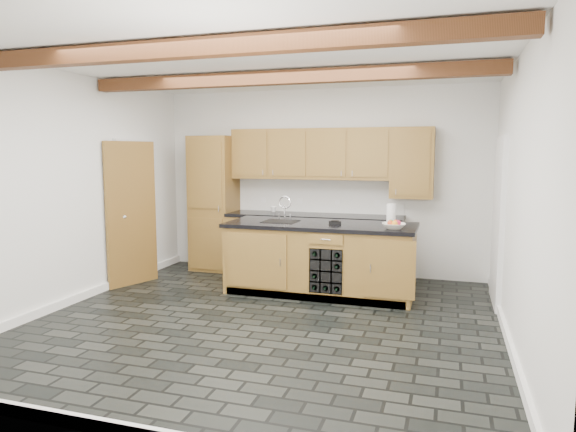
# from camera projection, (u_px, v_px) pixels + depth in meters

# --- Properties ---
(ground) EXTENTS (5.00, 5.00, 0.00)m
(ground) POSITION_uv_depth(u_px,v_px,m) (265.00, 321.00, 5.66)
(ground) COLOR black
(ground) RESTS_ON ground
(room_shell) EXTENTS (5.01, 5.00, 5.00)m
(room_shell) POSITION_uv_depth(u_px,v_px,m) (273.00, 180.00, 6.00)
(room_shell) COLOR white
(room_shell) RESTS_ON ground
(back_cabinetry) EXTENTS (3.65, 0.62, 2.20)m
(back_cabinetry) POSITION_uv_depth(u_px,v_px,m) (292.00, 210.00, 7.77)
(back_cabinetry) COLOR olive
(back_cabinetry) RESTS_ON ground
(island) EXTENTS (2.48, 0.96, 0.93)m
(island) POSITION_uv_depth(u_px,v_px,m) (321.00, 258.00, 6.73)
(island) COLOR olive
(island) RESTS_ON ground
(faucet) EXTENTS (0.45, 0.40, 0.34)m
(faucet) POSITION_uv_depth(u_px,v_px,m) (281.00, 219.00, 6.88)
(faucet) COLOR black
(faucet) RESTS_ON island
(kitchen_scale) EXTENTS (0.17, 0.12, 0.05)m
(kitchen_scale) POSITION_uv_depth(u_px,v_px,m) (335.00, 222.00, 6.59)
(kitchen_scale) COLOR black
(kitchen_scale) RESTS_ON island
(fruit_bowl) EXTENTS (0.32, 0.32, 0.07)m
(fruit_bowl) POSITION_uv_depth(u_px,v_px,m) (394.00, 226.00, 6.18)
(fruit_bowl) COLOR silver
(fruit_bowl) RESTS_ON island
(fruit_cluster) EXTENTS (0.16, 0.17, 0.07)m
(fruit_cluster) POSITION_uv_depth(u_px,v_px,m) (394.00, 223.00, 6.18)
(fruit_cluster) COLOR #B41838
(fruit_cluster) RESTS_ON fruit_bowl
(paper_towel) EXTENTS (0.11, 0.11, 0.27)m
(paper_towel) POSITION_uv_depth(u_px,v_px,m) (391.00, 215.00, 6.45)
(paper_towel) COLOR white
(paper_towel) RESTS_ON island
(mug) EXTENTS (0.12, 0.12, 0.08)m
(mug) POSITION_uv_depth(u_px,v_px,m) (274.00, 209.00, 7.96)
(mug) COLOR white
(mug) RESTS_ON back_cabinetry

